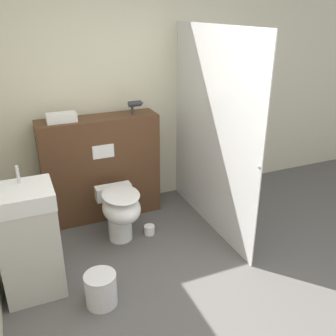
% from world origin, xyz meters
% --- Properties ---
extents(ground_plane, '(12.00, 12.00, 0.00)m').
position_xyz_m(ground_plane, '(0.00, 0.00, 0.00)').
color(ground_plane, '#565451').
extents(wall_back, '(8.00, 0.06, 2.50)m').
position_xyz_m(wall_back, '(0.00, 2.17, 1.25)').
color(wall_back, beige).
rests_on(wall_back, ground_plane).
extents(partition_panel, '(1.23, 0.32, 1.12)m').
position_xyz_m(partition_panel, '(-0.40, 1.92, 0.56)').
color(partition_panel, '#51331E').
rests_on(partition_panel, ground_plane).
extents(shower_glass, '(0.04, 1.66, 2.01)m').
position_xyz_m(shower_glass, '(0.58, 1.31, 1.01)').
color(shower_glass, silver).
rests_on(shower_glass, ground_plane).
extents(toilet, '(0.36, 0.56, 0.55)m').
position_xyz_m(toilet, '(-0.37, 1.34, 0.35)').
color(toilet, white).
rests_on(toilet, ground_plane).
extents(sink_vanity, '(0.46, 0.42, 1.06)m').
position_xyz_m(sink_vanity, '(-1.22, 0.94, 0.46)').
color(sink_vanity, beige).
rests_on(sink_vanity, ground_plane).
extents(hair_drier, '(0.16, 0.06, 0.14)m').
position_xyz_m(hair_drier, '(-0.00, 1.90, 1.22)').
color(hair_drier, '#2D2D33').
rests_on(hair_drier, partition_panel).
extents(folded_towel, '(0.29, 0.14, 0.09)m').
position_xyz_m(folded_towel, '(-0.76, 1.89, 1.16)').
color(folded_towel, white).
rests_on(folded_towel, partition_panel).
extents(spare_toilet_roll, '(0.11, 0.11, 0.09)m').
position_xyz_m(spare_toilet_roll, '(-0.08, 1.34, 0.05)').
color(spare_toilet_roll, white).
rests_on(spare_toilet_roll, ground_plane).
extents(waste_bin, '(0.25, 0.25, 0.27)m').
position_xyz_m(waste_bin, '(-0.77, 0.56, 0.14)').
color(waste_bin, silver).
rests_on(waste_bin, ground_plane).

